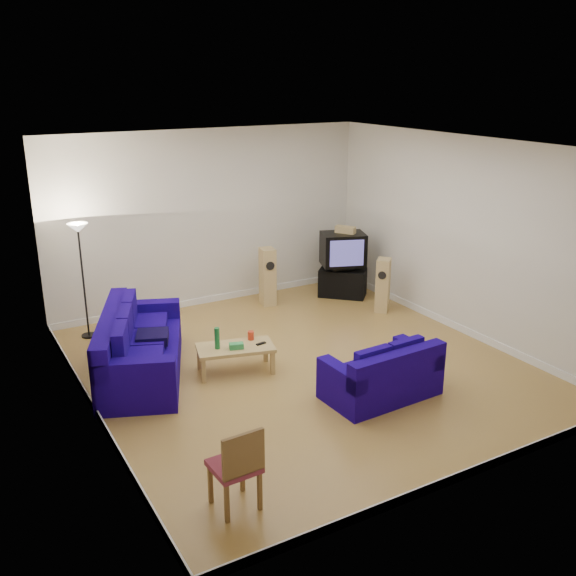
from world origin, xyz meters
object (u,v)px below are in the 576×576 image
sofa_loveseat (383,378)px  tv_stand (343,283)px  television (343,249)px  coffee_table (235,350)px  sofa_three_seat (137,352)px

sofa_loveseat → tv_stand: size_ratio=1.75×
sofa_loveseat → tv_stand: sofa_loveseat is taller
tv_stand → television: size_ratio=0.92×
tv_stand → television: television is taller
coffee_table → tv_stand: 3.79m
sofa_loveseat → coffee_table: 2.16m
tv_stand → sofa_loveseat: bearing=-72.8°
sofa_three_seat → coffee_table: 1.39m
sofa_three_seat → coffee_table: bearing=86.4°
sofa_loveseat → television: television is taller
coffee_table → tv_stand: size_ratio=1.36×
sofa_loveseat → television: bearing=60.9°
sofa_loveseat → coffee_table: size_ratio=1.29×
sofa_three_seat → television: (4.45, 1.37, 0.60)m
tv_stand → television: bearing=-93.5°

